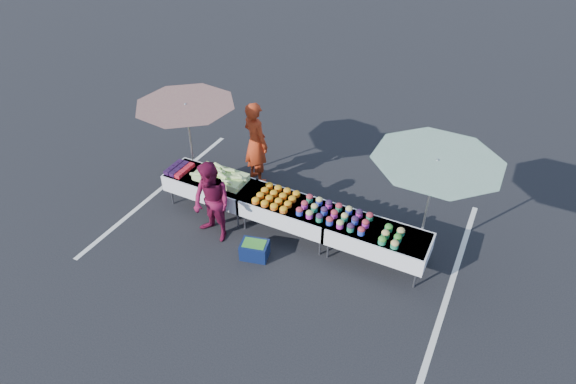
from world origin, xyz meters
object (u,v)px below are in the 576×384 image
at_px(umbrella_left, 186,112).
at_px(umbrella_right, 436,170).
at_px(vendor, 256,143).
at_px(customer, 212,203).
at_px(table_left, 210,184).
at_px(table_center, 288,209).
at_px(storage_bin, 255,250).
at_px(table_right, 378,238).

bearing_deg(umbrella_left, umbrella_right, 0.35).
bearing_deg(vendor, customer, 119.81).
relative_size(table_left, table_center, 1.00).
relative_size(vendor, umbrella_right, 0.68).
bearing_deg(storage_bin, customer, 157.69).
relative_size(table_center, customer, 1.11).
height_order(vendor, customer, vendor).
relative_size(vendor, storage_bin, 3.32).
distance_m(table_left, umbrella_right, 4.53).
height_order(table_left, customer, customer).
bearing_deg(customer, storage_bin, 5.92).
distance_m(table_right, customer, 3.12).
bearing_deg(table_center, umbrella_left, 170.91).
xyz_separation_m(table_left, umbrella_right, (4.27, 0.43, 1.43)).
distance_m(table_center, customer, 1.46).
height_order(table_right, storage_bin, table_right).
bearing_deg(customer, vendor, 110.80).
xyz_separation_m(vendor, storage_bin, (1.22, -2.21, -0.79)).
xyz_separation_m(table_left, storage_bin, (1.56, -0.89, -0.41)).
height_order(table_right, customer, customer).
distance_m(table_left, customer, 0.98).
bearing_deg(vendor, table_left, 98.75).
relative_size(table_center, storage_bin, 3.20).
relative_size(vendor, customer, 1.15).
relative_size(umbrella_left, storage_bin, 4.34).
xyz_separation_m(table_center, umbrella_left, (-2.50, 0.40, 1.31)).
bearing_deg(table_center, customer, -148.48).
bearing_deg(table_left, table_right, 0.00).
distance_m(table_right, vendor, 3.54).
height_order(table_left, umbrella_left, umbrella_left).
xyz_separation_m(customer, umbrella_left, (-1.28, 1.15, 1.06)).
distance_m(table_center, vendor, 2.00).
relative_size(table_left, table_right, 1.00).
relative_size(table_center, umbrella_right, 0.66).
height_order(table_center, umbrella_left, umbrella_left).
height_order(umbrella_left, umbrella_right, umbrella_right).
xyz_separation_m(table_center, table_right, (1.80, 0.00, 0.00)).
distance_m(table_right, umbrella_right, 1.64).
distance_m(table_center, table_right, 1.80).
height_order(customer, storage_bin, customer).
bearing_deg(vendor, table_right, -178.72).
height_order(table_left, storage_bin, table_left).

